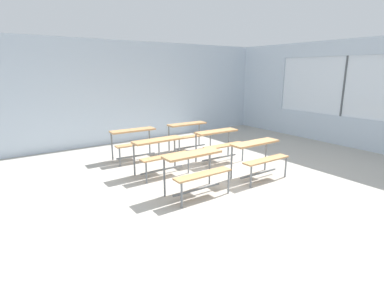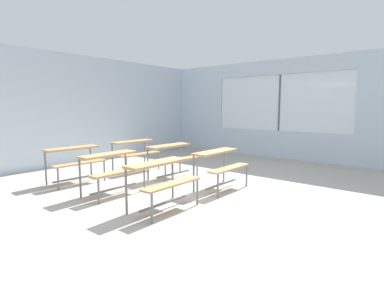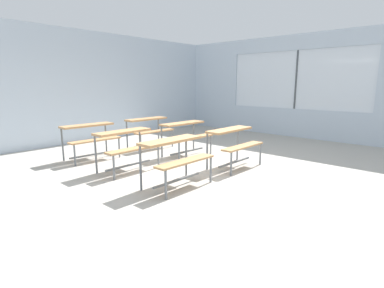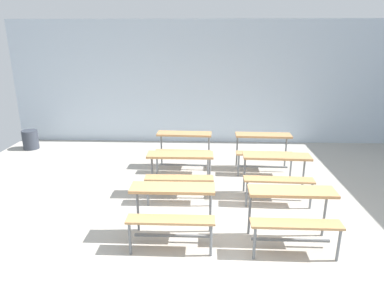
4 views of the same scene
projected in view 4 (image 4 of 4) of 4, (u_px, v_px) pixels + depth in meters
The scene contains 9 objects.
ground at pixel (218, 241), 4.56m from camera, with size 10.00×9.00×0.05m, color #ADA89E.
wall_back at pixel (213, 83), 8.38m from camera, with size 10.00×0.12×3.00m, color silver.
desk_bench_r0c0 at pixel (172, 203), 4.34m from camera, with size 1.10×0.59×0.74m.
desk_bench_r0c1 at pixel (293, 206), 4.24m from camera, with size 1.10×0.60×0.74m.
desk_bench_r1c0 at pixel (180, 166), 5.57m from camera, with size 1.11×0.60×0.74m.
desk_bench_r1c1 at pixel (277, 167), 5.51m from camera, with size 1.12×0.63×0.74m.
desk_bench_r2c0 at pixel (184, 143), 6.79m from camera, with size 1.12×0.63×0.74m.
desk_bench_r2c1 at pixel (264, 144), 6.70m from camera, with size 1.12×0.62×0.74m.
trash_bin at pixel (30, 140), 8.16m from camera, with size 0.36×0.36×0.45m, color #333842.
Camera 4 is at (-0.21, -3.96, 2.60)m, focal length 31.66 mm.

